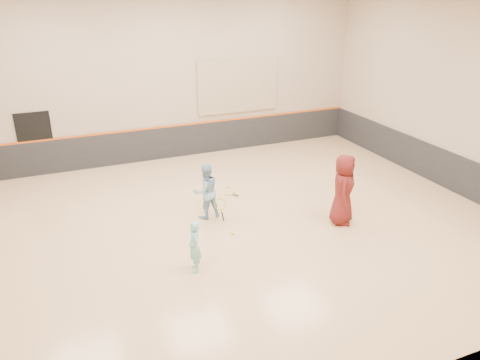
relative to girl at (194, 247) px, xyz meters
name	(u,v)px	position (x,y,z in m)	size (l,w,h in m)	color
room	(226,200)	(1.38, 1.60, 0.19)	(15.04, 12.04, 6.22)	tan
wainscot_back	(169,143)	(1.38, 7.57, -0.02)	(14.90, 0.04, 1.20)	#232326
wainscot_right	(443,168)	(8.85, 1.60, -0.02)	(0.04, 11.90, 1.20)	#232326
accent_stripe	(168,127)	(1.38, 7.56, 0.60)	(14.90, 0.03, 0.06)	#D85914
acoustic_panel	(238,86)	(4.18, 7.55, 1.88)	(3.20, 0.08, 2.00)	tan
doorway	(36,144)	(-3.12, 7.58, 0.48)	(1.10, 0.05, 2.20)	black
girl	(194,247)	(0.00, 0.00, 0.00)	(0.45, 0.30, 1.24)	#7BD5D5
instructor	(206,191)	(1.10, 2.43, 0.17)	(0.77, 0.60, 1.58)	#85B1CD
young_man	(343,189)	(4.40, 0.71, 0.36)	(0.96, 0.62, 1.96)	maroon
held_racket	(220,204)	(1.39, 2.07, -0.13)	(0.42, 0.42, 0.67)	#A1B928
spare_racket	(229,192)	(2.27, 3.65, -0.55)	(0.74, 0.74, 0.13)	#C5D82F
ball_under_racket	(233,233)	(1.40, 1.20, -0.59)	(0.07, 0.07, 0.07)	#D2ED37
ball_in_hand	(352,184)	(4.54, 0.55, 0.56)	(0.07, 0.07, 0.07)	yellow
ball_beside_spare	(228,187)	(2.40, 4.09, -0.59)	(0.07, 0.07, 0.07)	gold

